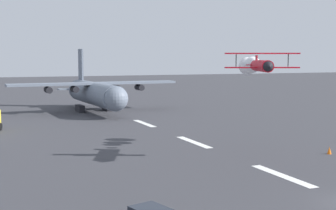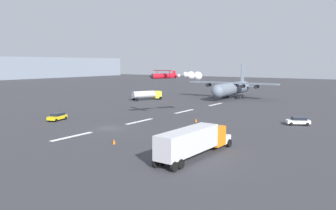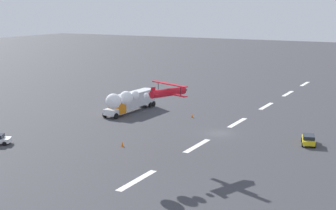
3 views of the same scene
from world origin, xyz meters
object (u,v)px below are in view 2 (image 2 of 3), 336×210
at_px(fuel_tanker_truck, 147,95).
at_px(traffic_cone_near, 114,141).
at_px(airport_staff_sedan, 57,116).
at_px(followme_car_yellow, 298,121).
at_px(cargo_transport_plane, 231,88).
at_px(traffic_cone_far, 196,120).
at_px(semi_truck_orange, 194,140).
at_px(stunt_biplane_red, 183,76).

bearing_deg(fuel_tanker_truck, traffic_cone_near, -146.71).
bearing_deg(airport_staff_sedan, fuel_tanker_truck, 11.67).
bearing_deg(followme_car_yellow, cargo_transport_plane, 39.41).
xyz_separation_m(traffic_cone_near, traffic_cone_far, (22.27, -0.73, 0.00)).
relative_size(semi_truck_orange, airport_staff_sedan, 3.12).
height_order(cargo_transport_plane, traffic_cone_far, cargo_transport_plane).
bearing_deg(fuel_tanker_truck, cargo_transport_plane, -46.50).
xyz_separation_m(stunt_biplane_red, followme_car_yellow, (3.47, -23.33, -8.02)).
relative_size(cargo_transport_plane, stunt_biplane_red, 2.41).
bearing_deg(traffic_cone_near, airport_staff_sedan, 70.82).
distance_m(followme_car_yellow, traffic_cone_near, 35.36).
distance_m(cargo_transport_plane, airport_staff_sedan, 59.85).
relative_size(airport_staff_sedan, traffic_cone_far, 6.18).
bearing_deg(stunt_biplane_red, fuel_tanker_truck, 51.19).
bearing_deg(traffic_cone_near, cargo_transport_plane, 10.06).
bearing_deg(airport_staff_sedan, traffic_cone_far, -59.51).
xyz_separation_m(semi_truck_orange, airport_staff_sedan, (7.48, 36.17, -1.31)).
bearing_deg(fuel_tanker_truck, traffic_cone_far, -128.62).
height_order(semi_truck_orange, traffic_cone_near, semi_truck_orange).
bearing_deg(traffic_cone_far, traffic_cone_near, 178.12).
height_order(fuel_tanker_truck, followme_car_yellow, fuel_tanker_truck).
bearing_deg(semi_truck_orange, traffic_cone_far, 29.25).
distance_m(cargo_transport_plane, fuel_tanker_truck, 27.24).
height_order(stunt_biplane_red, airport_staff_sedan, stunt_biplane_red).
xyz_separation_m(fuel_tanker_truck, airport_staff_sedan, (-39.97, -8.25, -0.94)).
xyz_separation_m(fuel_tanker_truck, followme_car_yellow, (-17.68, -49.63, -0.94)).
xyz_separation_m(fuel_tanker_truck, traffic_cone_far, (-25.81, -32.30, -1.37)).
bearing_deg(traffic_cone_near, fuel_tanker_truck, 33.29).
bearing_deg(traffic_cone_far, followme_car_yellow, -64.85).
relative_size(stunt_biplane_red, followme_car_yellow, 2.77).
relative_size(stunt_biplane_red, semi_truck_orange, 0.86).
relative_size(stunt_biplane_red, traffic_cone_far, 16.67).
bearing_deg(fuel_tanker_truck, semi_truck_orange, -136.88).
xyz_separation_m(cargo_transport_plane, airport_staff_sedan, (-58.68, 11.47, -2.58)).
bearing_deg(semi_truck_orange, stunt_biplane_red, 34.58).
bearing_deg(semi_truck_orange, fuel_tanker_truck, 43.12).
relative_size(cargo_transport_plane, fuel_tanker_truck, 3.11).
bearing_deg(semi_truck_orange, traffic_cone_near, 92.83).
relative_size(semi_truck_orange, traffic_cone_near, 19.28).
distance_m(semi_truck_orange, followme_car_yellow, 30.25).
distance_m(airport_staff_sedan, traffic_cone_near, 24.69).
distance_m(stunt_biplane_red, traffic_cone_near, 28.72).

